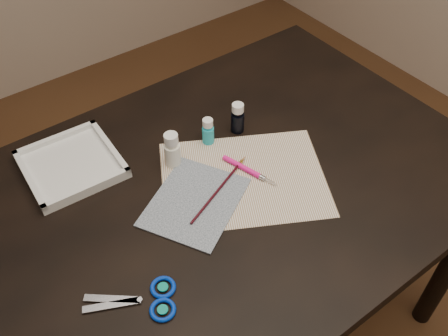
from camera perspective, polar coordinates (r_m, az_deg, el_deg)
ground at (r=1.86m, az=0.00°, el=-17.70°), size 3.50×3.50×0.02m
table at (r=1.52m, az=0.00°, el=-11.22°), size 1.30×0.90×0.75m
paper at (r=1.23m, az=2.23°, el=-1.18°), size 0.50×0.46×0.00m
canvas at (r=1.18m, az=-3.35°, el=-3.87°), size 0.30×0.29×0.00m
paint_bottle_white at (r=1.24m, az=-5.95°, el=2.10°), size 0.05×0.05×0.10m
paint_bottle_cyan at (r=1.30m, az=-1.84°, el=4.24°), size 0.03×0.03×0.08m
paint_bottle_navy at (r=1.33m, az=1.56°, el=5.77°), size 0.04×0.04×0.09m
paintbrush at (r=1.20m, az=-0.44°, el=-2.24°), size 0.24×0.11×0.01m
craft_knife at (r=1.24m, az=3.02°, el=-0.36°), size 0.06×0.16×0.01m
scissors at (r=1.04m, az=-10.64°, el=-15.03°), size 0.23×0.18×0.01m
palette_tray at (r=1.31m, az=-17.06°, el=0.44°), size 0.24×0.24×0.03m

